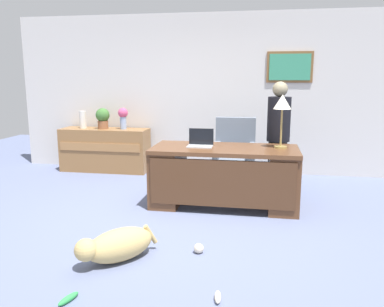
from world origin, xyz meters
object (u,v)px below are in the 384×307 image
(dog_toy_bone, at_px, (68,299))
(credenza, at_px, (105,150))
(armchair, at_px, (234,156))
(laptop, at_px, (201,142))
(vase_with_flowers, at_px, (123,116))
(desk, at_px, (224,175))
(potted_plant, at_px, (103,117))
(vase_empty, at_px, (83,120))
(dog_lying, at_px, (116,245))
(person_standing, at_px, (278,137))
(dog_toy_ball, at_px, (199,248))
(dog_toy_plush, at_px, (218,297))
(desk_lamp, at_px, (282,105))

(dog_toy_bone, bearing_deg, credenza, 108.46)
(armchair, height_order, laptop, armchair)
(laptop, height_order, vase_with_flowers, vase_with_flowers)
(desk, bearing_deg, potted_plant, 145.20)
(desk, xyz_separation_m, vase_empty, (-2.66, 1.59, 0.49))
(credenza, relative_size, dog_lying, 2.27)
(credenza, distance_m, laptop, 2.52)
(vase_with_flowers, relative_size, potted_plant, 1.03)
(desk, distance_m, person_standing, 1.06)
(vase_empty, height_order, dog_toy_ball, vase_empty)
(desk, xyz_separation_m, dog_toy_bone, (-0.93, -2.42, -0.39))
(dog_lying, height_order, potted_plant, potted_plant)
(person_standing, distance_m, vase_empty, 3.45)
(desk, distance_m, credenza, 2.76)
(credenza, height_order, dog_toy_plush, credenza)
(dog_lying, xyz_separation_m, dog_toy_ball, (0.71, 0.30, -0.11))
(dog_lying, relative_size, potted_plant, 1.89)
(dog_toy_ball, bearing_deg, desk_lamp, 62.83)
(vase_with_flowers, bearing_deg, credenza, -179.77)
(laptop, bearing_deg, dog_toy_plush, -77.88)
(credenza, xyz_separation_m, laptop, (1.95, -1.53, 0.45))
(dog_lying, bearing_deg, potted_plant, 113.99)
(desk, relative_size, dog_toy_plush, 11.03)
(armchair, bearing_deg, vase_with_flowers, 161.52)
(vase_with_flowers, bearing_deg, potted_plant, 180.00)
(desk_lamp, xyz_separation_m, potted_plant, (-2.98, 1.48, -0.35))
(credenza, relative_size, armchair, 1.48)
(desk_lamp, bearing_deg, vase_with_flowers, 150.46)
(armchair, relative_size, dog_lying, 1.54)
(vase_empty, xyz_separation_m, potted_plant, (0.37, 0.00, 0.05))
(person_standing, height_order, desk_lamp, person_standing)
(dog_lying, bearing_deg, desk, 65.05)
(potted_plant, bearing_deg, dog_toy_plush, -57.10)
(armchair, relative_size, desk_lamp, 1.56)
(dog_toy_ball, bearing_deg, armchair, 86.01)
(desk, distance_m, dog_toy_ball, 1.49)
(person_standing, relative_size, laptop, 4.95)
(desk, height_order, dog_toy_bone, desk)
(laptop, xyz_separation_m, vase_empty, (-2.34, 1.53, 0.08))
(desk, relative_size, armchair, 1.77)
(person_standing, distance_m, vase_with_flowers, 2.74)
(armchair, height_order, potted_plant, potted_plant)
(desk_lamp, relative_size, dog_toy_bone, 3.35)
(potted_plant, bearing_deg, dog_toy_bone, -71.29)
(dog_lying, relative_size, vase_empty, 2.23)
(potted_plant, bearing_deg, dog_lying, -66.01)
(vase_with_flowers, bearing_deg, dog_toy_bone, -76.19)
(laptop, xyz_separation_m, dog_toy_ball, (0.22, -1.49, -0.77))
(desk, height_order, potted_plant, potted_plant)
(vase_empty, relative_size, potted_plant, 0.84)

